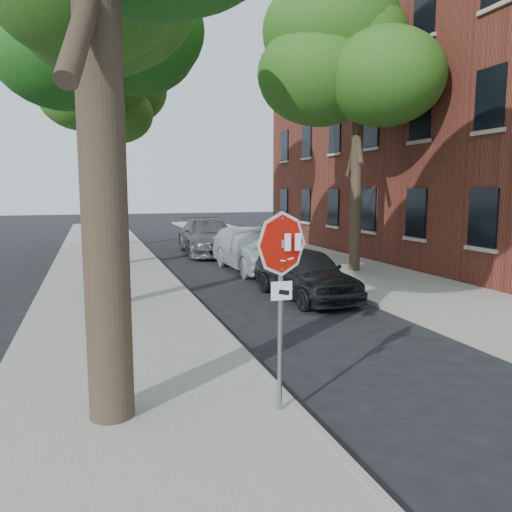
{
  "coord_description": "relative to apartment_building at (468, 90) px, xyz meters",
  "views": [
    {
      "loc": [
        -2.95,
        -5.84,
        2.99
      ],
      "look_at": [
        -0.73,
        0.89,
        2.05
      ],
      "focal_mm": 35.0,
      "sensor_mm": 36.0,
      "label": 1
    }
  ],
  "objects": [
    {
      "name": "stop_sign",
      "position": [
        -14.7,
        -14.03,
        -5.71
      ],
      "size": [
        0.76,
        0.34,
        2.61
      ],
      "color": "gray",
      "rests_on": "sidewalk_left"
    },
    {
      "name": "car_a",
      "position": [
        -11.4,
        -7.33,
        -6.94
      ],
      "size": [
        1.96,
        4.28,
        1.42
      ],
      "primitive_type": "imported",
      "rotation": [
        0.0,
        0.0,
        0.07
      ],
      "color": "black",
      "rests_on": "ground"
    },
    {
      "name": "curb_left",
      "position": [
        -14.45,
        -2.0,
        -7.59
      ],
      "size": [
        0.12,
        55.0,
        0.13
      ],
      "primitive_type": "cube",
      "color": "#9E9384",
      "rests_on": "ground"
    },
    {
      "name": "curb_right",
      "position": [
        -10.05,
        -2.0,
        -7.59
      ],
      "size": [
        0.12,
        55.0,
        0.13
      ],
      "primitive_type": "cube",
      "color": "#9E9384",
      "rests_on": "ground"
    },
    {
      "name": "apartment_building",
      "position": [
        0.0,
        0.0,
        0.0
      ],
      "size": [
        12.2,
        20.2,
        15.3
      ],
      "color": "maroon",
      "rests_on": "ground"
    },
    {
      "name": "car_c",
      "position": [
        -11.8,
        3.08,
        -6.82
      ],
      "size": [
        2.61,
        5.82,
        1.66
      ],
      "primitive_type": "imported",
      "rotation": [
        0.0,
        0.0,
        -0.05
      ],
      "color": "#55565B",
      "rests_on": "ground"
    },
    {
      "name": "tree_right",
      "position": [
        -8.02,
        -3.89,
        -0.44
      ],
      "size": [
        5.29,
        4.91,
        9.33
      ],
      "color": "black",
      "rests_on": "sidewalk_right"
    },
    {
      "name": "sidewalk_right",
      "position": [
        -8.0,
        -2.0,
        -7.59
      ],
      "size": [
        4.0,
        55.0,
        0.12
      ],
      "primitive_type": "cube",
      "color": "gray",
      "rests_on": "ground"
    },
    {
      "name": "sidewalk_left",
      "position": [
        -16.5,
        -2.0,
        -7.59
      ],
      "size": [
        4.0,
        55.0,
        0.12
      ],
      "primitive_type": "cube",
      "color": "gray",
      "rests_on": "ground"
    },
    {
      "name": "car_b",
      "position": [
        -11.4,
        -2.51,
        -6.85
      ],
      "size": [
        1.88,
        4.92,
        1.6
      ],
      "primitive_type": "imported",
      "rotation": [
        0.0,
        0.0,
        0.04
      ],
      "color": "#A3A6AB",
      "rests_on": "ground"
    },
    {
      "name": "tree_far",
      "position": [
        -16.72,
        7.11,
        -0.44
      ],
      "size": [
        5.29,
        4.91,
        9.33
      ],
      "color": "black",
      "rests_on": "sidewalk_left"
    },
    {
      "name": "tree_mid_b",
      "position": [
        -16.42,
        0.12,
        0.34
      ],
      "size": [
        5.88,
        5.46,
        10.36
      ],
      "color": "black",
      "rests_on": "sidewalk_left"
    },
    {
      "name": "ground",
      "position": [
        -14.0,
        -14.0,
        -7.65
      ],
      "size": [
        120.0,
        120.0,
        0.0
      ],
      "primitive_type": "plane",
      "color": "black",
      "rests_on": "ground"
    }
  ]
}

